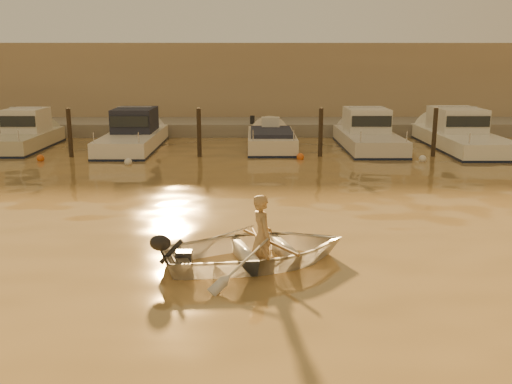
{
  "coord_description": "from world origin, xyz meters",
  "views": [
    {
      "loc": [
        1.94,
        -9.53,
        4.02
      ],
      "look_at": [
        2.06,
        4.25,
        0.75
      ],
      "focal_mm": 40.0,
      "sensor_mm": 36.0,
      "label": 1
    }
  ],
  "objects_px": {
    "moored_boat_3": "(271,143)",
    "moored_boat_4": "(368,134)",
    "moored_boat_1": "(23,135)",
    "moored_boat_2": "(133,135)",
    "dinghy": "(257,250)",
    "moored_boat_5": "(461,134)",
    "waterfront_building": "(220,83)",
    "person": "(262,236)"
  },
  "relations": [
    {
      "from": "moored_boat_3",
      "to": "waterfront_building",
      "type": "bearing_deg",
      "value": 104.5
    },
    {
      "from": "moored_boat_2",
      "to": "moored_boat_4",
      "type": "relative_size",
      "value": 1.05
    },
    {
      "from": "dinghy",
      "to": "moored_boat_4",
      "type": "height_order",
      "value": "moored_boat_4"
    },
    {
      "from": "moored_boat_3",
      "to": "waterfront_building",
      "type": "xyz_separation_m",
      "value": [
        -2.84,
        11.0,
        2.17
      ]
    },
    {
      "from": "dinghy",
      "to": "moored_boat_2",
      "type": "bearing_deg",
      "value": 2.76
    },
    {
      "from": "moored_boat_3",
      "to": "moored_boat_4",
      "type": "distance_m",
      "value": 4.4
    },
    {
      "from": "moored_boat_2",
      "to": "moored_boat_4",
      "type": "distance_m",
      "value": 10.61
    },
    {
      "from": "dinghy",
      "to": "person",
      "type": "xyz_separation_m",
      "value": [
        0.1,
        0.03,
        0.28
      ]
    },
    {
      "from": "moored_boat_4",
      "to": "moored_boat_5",
      "type": "height_order",
      "value": "same"
    },
    {
      "from": "person",
      "to": "moored_boat_1",
      "type": "distance_m",
      "value": 18.04
    },
    {
      "from": "person",
      "to": "moored_boat_5",
      "type": "distance_m",
      "value": 17.4
    },
    {
      "from": "moored_boat_3",
      "to": "moored_boat_2",
      "type": "bearing_deg",
      "value": 180.0
    },
    {
      "from": "moored_boat_1",
      "to": "waterfront_building",
      "type": "relative_size",
      "value": 0.13
    },
    {
      "from": "moored_boat_1",
      "to": "moored_boat_3",
      "type": "distance_m",
      "value": 11.14
    },
    {
      "from": "moored_boat_3",
      "to": "moored_boat_4",
      "type": "bearing_deg",
      "value": 0.0
    },
    {
      "from": "moored_boat_3",
      "to": "moored_boat_4",
      "type": "height_order",
      "value": "moored_boat_4"
    },
    {
      "from": "person",
      "to": "moored_boat_5",
      "type": "bearing_deg",
      "value": -49.72
    },
    {
      "from": "moored_boat_3",
      "to": "moored_boat_4",
      "type": "xyz_separation_m",
      "value": [
        4.38,
        0.0,
        0.4
      ]
    },
    {
      "from": "dinghy",
      "to": "moored_boat_3",
      "type": "height_order",
      "value": "moored_boat_3"
    },
    {
      "from": "dinghy",
      "to": "moored_boat_1",
      "type": "height_order",
      "value": "moored_boat_1"
    },
    {
      "from": "moored_boat_5",
      "to": "moored_boat_1",
      "type": "bearing_deg",
      "value": 180.0
    },
    {
      "from": "moored_boat_4",
      "to": "waterfront_building",
      "type": "height_order",
      "value": "waterfront_building"
    },
    {
      "from": "person",
      "to": "moored_boat_5",
      "type": "relative_size",
      "value": 0.2
    },
    {
      "from": "waterfront_building",
      "to": "moored_boat_2",
      "type": "bearing_deg",
      "value": -107.09
    },
    {
      "from": "moored_boat_1",
      "to": "moored_boat_2",
      "type": "xyz_separation_m",
      "value": [
        4.9,
        0.0,
        0.0
      ]
    },
    {
      "from": "moored_boat_1",
      "to": "moored_boat_4",
      "type": "height_order",
      "value": "same"
    },
    {
      "from": "moored_boat_1",
      "to": "moored_boat_3",
      "type": "height_order",
      "value": "moored_boat_1"
    },
    {
      "from": "moored_boat_4",
      "to": "dinghy",
      "type": "bearing_deg",
      "value": -109.31
    },
    {
      "from": "person",
      "to": "moored_boat_2",
      "type": "relative_size",
      "value": 0.23
    },
    {
      "from": "moored_boat_5",
      "to": "waterfront_building",
      "type": "bearing_deg",
      "value": 136.11
    },
    {
      "from": "moored_boat_5",
      "to": "waterfront_building",
      "type": "distance_m",
      "value": 15.96
    },
    {
      "from": "waterfront_building",
      "to": "moored_boat_5",
      "type": "bearing_deg",
      "value": -43.89
    },
    {
      "from": "moored_boat_2",
      "to": "waterfront_building",
      "type": "distance_m",
      "value": 11.64
    },
    {
      "from": "person",
      "to": "moored_boat_2",
      "type": "xyz_separation_m",
      "value": [
        -5.54,
        14.72,
        0.08
      ]
    },
    {
      "from": "moored_boat_2",
      "to": "moored_boat_5",
      "type": "xyz_separation_m",
      "value": [
        14.82,
        0.0,
        0.0
      ]
    },
    {
      "from": "waterfront_building",
      "to": "moored_boat_4",
      "type": "bearing_deg",
      "value": -56.7
    },
    {
      "from": "moored_boat_3",
      "to": "moored_boat_4",
      "type": "relative_size",
      "value": 0.85
    },
    {
      "from": "person",
      "to": "waterfront_building",
      "type": "xyz_separation_m",
      "value": [
        -2.15,
        25.72,
        1.85
      ]
    },
    {
      "from": "moored_boat_1",
      "to": "person",
      "type": "bearing_deg",
      "value": -54.65
    },
    {
      "from": "moored_boat_2",
      "to": "person",
      "type": "bearing_deg",
      "value": -69.38
    },
    {
      "from": "dinghy",
      "to": "moored_boat_4",
      "type": "bearing_deg",
      "value": -36.8
    },
    {
      "from": "dinghy",
      "to": "person",
      "type": "relative_size",
      "value": 2.22
    }
  ]
}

